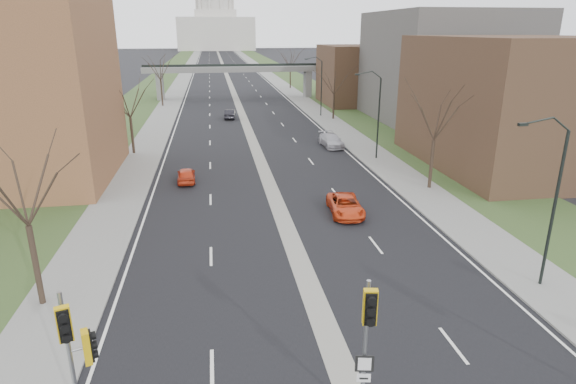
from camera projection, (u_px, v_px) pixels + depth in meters
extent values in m
cube|color=black|center=(225.00, 70.00, 157.93)|extent=(20.00, 600.00, 0.01)
cube|color=gray|center=(225.00, 70.00, 157.93)|extent=(1.20, 600.00, 0.02)
cube|color=gray|center=(261.00, 69.00, 159.66)|extent=(4.00, 600.00, 0.12)
cube|color=gray|center=(188.00, 70.00, 156.16)|extent=(4.00, 600.00, 0.12)
cube|color=#304921|center=(279.00, 69.00, 160.54)|extent=(8.00, 600.00, 0.10)
cube|color=#304921|center=(169.00, 70.00, 155.29)|extent=(8.00, 600.00, 0.10)
cube|color=#4A3622|center=(518.00, 103.00, 45.32)|extent=(16.00, 20.00, 12.00)
cube|color=#56534F|center=(443.00, 67.00, 67.89)|extent=(18.00, 22.00, 15.00)
cube|color=#4A3622|center=(363.00, 75.00, 84.66)|extent=(14.00, 14.00, 10.00)
cube|color=slate|center=(160.00, 87.00, 89.57)|extent=(1.20, 2.50, 5.00)
cube|color=slate|center=(307.00, 84.00, 93.65)|extent=(1.20, 2.50, 5.00)
cube|color=slate|center=(235.00, 69.00, 90.65)|extent=(34.00, 3.00, 1.00)
cube|color=black|center=(235.00, 65.00, 90.43)|extent=(34.00, 0.15, 0.50)
cube|color=silver|center=(216.00, 34.00, 313.85)|extent=(48.00, 42.00, 20.00)
cube|color=silver|center=(215.00, 14.00, 310.00)|extent=(26.00, 26.00, 5.00)
cylinder|color=black|center=(554.00, 211.00, 23.55)|extent=(0.16, 0.16, 8.00)
cube|color=black|center=(525.00, 125.00, 21.82)|extent=(0.45, 0.18, 0.14)
cylinder|color=black|center=(378.00, 119.00, 47.89)|extent=(0.16, 0.16, 8.00)
cube|color=black|center=(358.00, 75.00, 46.16)|extent=(0.45, 0.18, 0.14)
cylinder|color=black|center=(321.00, 89.00, 72.22)|extent=(0.16, 0.16, 8.00)
cube|color=black|center=(307.00, 59.00, 70.49)|extent=(0.45, 0.18, 0.14)
cylinder|color=#382B21|center=(36.00, 265.00, 22.44)|extent=(0.28, 0.28, 4.00)
cylinder|color=#382B21|center=(132.00, 136.00, 50.56)|extent=(0.28, 0.28, 3.75)
cylinder|color=#382B21|center=(162.00, 93.00, 82.31)|extent=(0.28, 0.28, 4.25)
cylinder|color=#382B21|center=(431.00, 164.00, 39.34)|extent=(0.28, 0.28, 4.00)
cylinder|color=#382B21|center=(333.00, 107.00, 70.31)|extent=(0.28, 0.28, 3.50)
cylinder|color=#382B21|center=(290.00, 78.00, 107.63)|extent=(0.28, 0.28, 4.25)
cylinder|color=gray|center=(72.00, 365.00, 15.04)|extent=(0.14, 0.14, 5.19)
cube|color=#C59C0B|center=(64.00, 324.00, 14.05)|extent=(0.53, 0.51, 1.15)
cube|color=#C59C0B|center=(87.00, 347.00, 15.10)|extent=(0.51, 0.53, 1.15)
cylinder|color=gray|center=(364.00, 353.00, 15.51)|extent=(0.14, 0.14, 5.30)
cube|color=#C59C0B|center=(370.00, 307.00, 14.38)|extent=(0.49, 0.48, 1.17)
cube|color=black|center=(364.00, 361.00, 15.61)|extent=(0.61, 0.15, 0.61)
cube|color=silver|center=(363.00, 375.00, 15.79)|extent=(0.46, 0.12, 0.31)
imported|color=red|center=(186.00, 175.00, 41.62)|extent=(1.65, 3.80, 1.27)
imported|color=black|center=(230.00, 114.00, 71.38)|extent=(1.83, 4.24, 1.36)
imported|color=red|center=(345.00, 205.00, 34.34)|extent=(2.53, 4.88, 1.31)
imported|color=#AFADB5|center=(331.00, 140.00, 54.21)|extent=(2.31, 5.00, 1.42)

